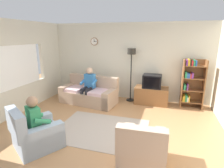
# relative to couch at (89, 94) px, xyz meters

# --- Properties ---
(ground_plane) EXTENTS (12.00, 12.00, 0.00)m
(ground_plane) POSITION_rel_couch_xyz_m (1.17, -1.73, -0.31)
(ground_plane) COLOR #B27F51
(back_wall_assembly) EXTENTS (6.20, 0.17, 2.70)m
(back_wall_assembly) POSITION_rel_couch_xyz_m (1.17, 0.93, 1.04)
(back_wall_assembly) COLOR beige
(back_wall_assembly) RESTS_ON ground_plane
(left_wall_assembly) EXTENTS (0.12, 5.80, 2.70)m
(left_wall_assembly) POSITION_rel_couch_xyz_m (-1.69, -1.69, 1.03)
(left_wall_assembly) COLOR beige
(left_wall_assembly) RESTS_ON ground_plane
(couch) EXTENTS (2.00, 1.13, 0.90)m
(couch) POSITION_rel_couch_xyz_m (0.00, 0.00, 0.00)
(couch) COLOR tan
(couch) RESTS_ON ground_plane
(tv_stand) EXTENTS (1.10, 0.56, 0.58)m
(tv_stand) POSITION_rel_couch_xyz_m (2.07, 0.52, -0.03)
(tv_stand) COLOR brown
(tv_stand) RESTS_ON ground_plane
(tv) EXTENTS (0.60, 0.49, 0.44)m
(tv) POSITION_rel_couch_xyz_m (2.07, 0.50, 0.48)
(tv) COLOR black
(tv) RESTS_ON tv_stand
(bookshelf) EXTENTS (0.68, 0.36, 1.57)m
(bookshelf) POSITION_rel_couch_xyz_m (3.28, 0.59, 0.52)
(bookshelf) COLOR brown
(bookshelf) RESTS_ON ground_plane
(floor_lamp) EXTENTS (0.28, 0.28, 1.85)m
(floor_lamp) POSITION_rel_couch_xyz_m (1.33, 0.62, 1.14)
(floor_lamp) COLOR black
(floor_lamp) RESTS_ON ground_plane
(armchair_near_window) EXTENTS (1.15, 1.17, 0.90)m
(armchair_near_window) POSITION_rel_couch_xyz_m (0.01, -2.73, -0.02)
(armchair_near_window) COLOR #9EADBC
(armchair_near_window) RESTS_ON ground_plane
(armchair_near_bookshelf) EXTENTS (0.83, 0.91, 0.90)m
(armchair_near_bookshelf) POSITION_rel_couch_xyz_m (2.19, -2.62, -0.02)
(armchair_near_bookshelf) COLOR tan
(armchair_near_bookshelf) RESTS_ON ground_plane
(area_rug) EXTENTS (2.20, 1.70, 0.01)m
(area_rug) POSITION_rel_couch_xyz_m (1.05, -1.67, -0.31)
(area_rug) COLOR #AD9E8E
(area_rug) RESTS_ON ground_plane
(person_on_couch) EXTENTS (0.55, 0.57, 1.24)m
(person_on_couch) POSITION_rel_couch_xyz_m (0.03, -0.11, 0.39)
(person_on_couch) COLOR #3372B2
(person_on_couch) RESTS_ON ground_plane
(person_in_left_armchair) EXTENTS (0.61, 0.64, 1.12)m
(person_in_left_armchair) POSITION_rel_couch_xyz_m (0.06, -2.66, 0.29)
(person_in_left_armchair) COLOR #338C59
(person_in_left_armchair) RESTS_ON ground_plane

